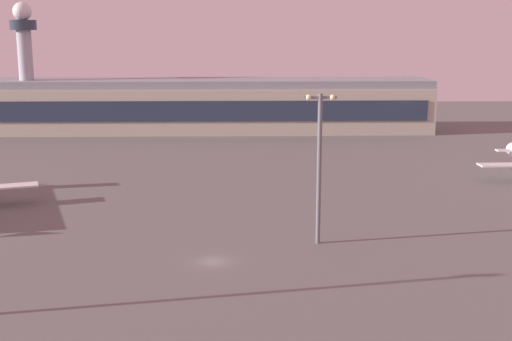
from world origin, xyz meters
name	(u,v)px	position (x,y,z in m)	size (l,w,h in m)	color
ground_plane	(213,261)	(0.00, 0.00, 0.00)	(416.00, 416.00, 0.00)	#605E5B
terminal_building	(208,106)	(-5.73, 124.36, 8.09)	(139.38, 22.40, 16.40)	#B2AD99
control_tower	(25,59)	(-61.38, 122.03, 23.01)	(8.00, 8.00, 39.92)	#A8A8B2
apron_light_west	(319,158)	(15.94, 8.14, 13.42)	(4.80, 0.90, 23.23)	slate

